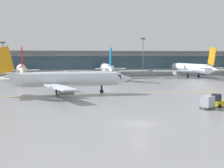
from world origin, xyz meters
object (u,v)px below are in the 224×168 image
cargo_dolly_lead (207,102)px  apron_light_mast_1 (3,58)px  gate_airplane_4 (191,68)px  baggage_tug (218,101)px  taxiing_regional_jet (64,80)px  gate_airplane_3 (107,69)px  apron_light_mast_2 (143,55)px  gate_airplane_2 (22,70)px

cargo_dolly_lead → apron_light_mast_1: bearing=90.4°
gate_airplane_4 → apron_light_mast_1: 67.29m
apron_light_mast_1 → cargo_dolly_lead: bearing=-63.2°
gate_airplane_4 → baggage_tug: bearing=152.8°
cargo_dolly_lead → taxiing_regional_jet: bearing=105.1°
gate_airplane_3 → apron_light_mast_2: 19.82m
gate_airplane_4 → taxiing_regional_jet: gate_airplane_4 is taller
gate_airplane_2 → gate_airplane_3: (28.37, 3.89, 0.03)m
gate_airplane_4 → apron_light_mast_2: size_ratio=2.21×
gate_airplane_2 → apron_light_mast_2: (44.71, 14.06, 4.79)m
gate_airplane_3 → apron_light_mast_2: bearing=-52.9°
gate_airplane_3 → taxiing_regional_jet: 46.84m
gate_airplane_2 → cargo_dolly_lead: size_ratio=12.22×
taxiing_regional_jet → apron_light_mast_1: apron_light_mast_1 is taller
gate_airplane_3 → apron_light_mast_1: bearing=79.7°
cargo_dolly_lead → apron_light_mast_2: 77.71m
gate_airplane_2 → gate_airplane_3: 28.64m
gate_airplane_2 → gate_airplane_4: size_ratio=0.99×
taxiing_regional_jet → apron_light_mast_2: size_ratio=2.03×
taxiing_regional_jet → cargo_dolly_lead: 30.04m
gate_airplane_2 → baggage_tug: (33.55, -60.93, -2.25)m
gate_airplane_4 → gate_airplane_3: bearing=79.4°
gate_airplane_2 → baggage_tug: 69.59m
gate_airplane_4 → apron_light_mast_1: size_ratio=2.54×
gate_airplane_4 → apron_light_mast_2: 19.77m
gate_airplane_4 → apron_light_mast_1: apron_light_mast_1 is taller
gate_airplane_2 → taxiing_regional_jet: size_ratio=1.08×
gate_airplane_2 → baggage_tug: size_ratio=10.74×
apron_light_mast_1 → apron_light_mast_2: 51.93m
taxiing_regional_jet → gate_airplane_2: bearing=105.4°
taxiing_regional_jet → apron_light_mast_1: 56.66m
gate_airplane_3 → cargo_dolly_lead: size_ratio=12.36×
cargo_dolly_lead → apron_light_mast_1: (-38.31, 75.87, 5.93)m
gate_airplane_2 → apron_light_mast_1: size_ratio=2.51×
cargo_dolly_lead → apron_light_mast_2: bearing=53.5°
gate_airplane_3 → taxiing_regional_jet: bearing=163.7°
cargo_dolly_lead → apron_light_mast_2: apron_light_mast_2 is taller
gate_airplane_2 → cargo_dolly_lead: bearing=-158.5°
baggage_tug → apron_light_mast_2: bearing=55.1°
gate_airplane_4 → baggage_tug: 66.88m
taxiing_regional_jet → baggage_tug: (22.32, -21.23, -2.04)m
gate_airplane_2 → gate_airplane_3: size_ratio=0.99×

